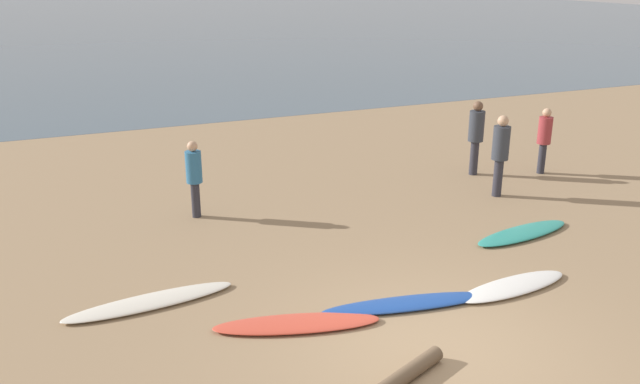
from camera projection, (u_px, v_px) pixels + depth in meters
name	position (u px, v px, depth m)	size (l,w,h in m)	color
ground_plane	(232.00, 162.00, 17.55)	(120.00, 120.00, 0.20)	#997C5B
ocean_water	(82.00, 18.00, 64.85)	(140.00, 100.00, 0.01)	#475B6B
surfboard_0	(150.00, 302.00, 9.97)	(2.60, 0.53, 0.09)	silver
surfboard_1	(297.00, 324.00, 9.36)	(2.39, 0.56, 0.09)	#D84C38
surfboard_2	(407.00, 304.00, 9.91)	(2.66, 0.46, 0.10)	#1E479E
surfboard_3	(513.00, 286.00, 10.45)	(2.11, 0.56, 0.10)	white
surfboard_4	(523.00, 233.00, 12.53)	(2.29, 0.59, 0.10)	teal
person_0	(544.00, 135.00, 16.00)	(0.33, 0.33, 1.63)	#2D2D38
person_1	(194.00, 173.00, 13.18)	(0.32, 0.32, 1.59)	#2D2D38
person_2	(476.00, 132.00, 15.88)	(0.37, 0.37, 1.82)	#2D2D38
person_3	(500.00, 149.00, 14.36)	(0.37, 0.37, 1.83)	#2D2D38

